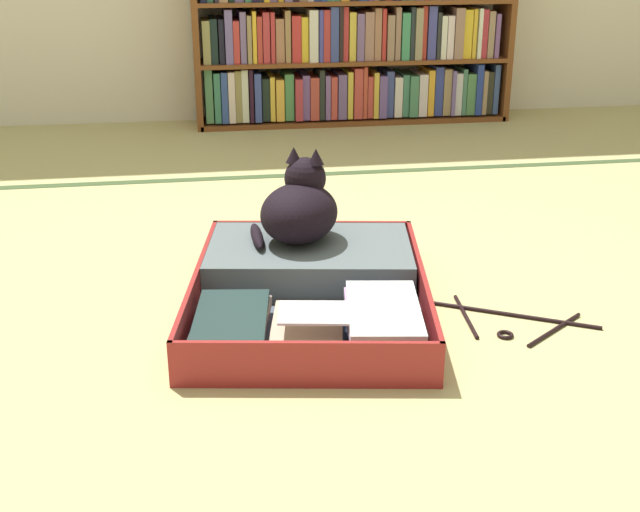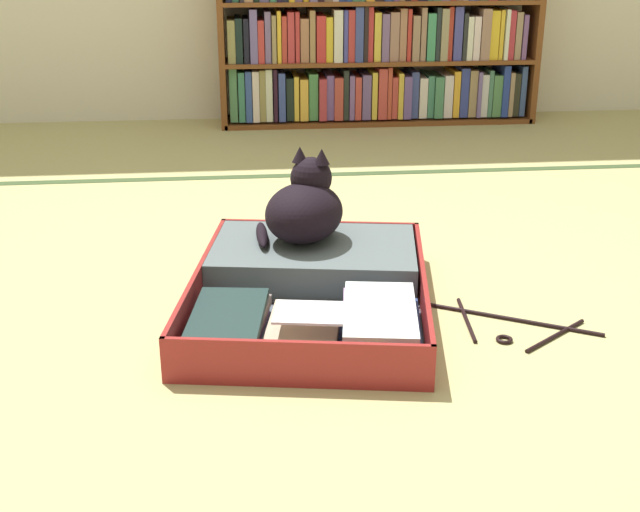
% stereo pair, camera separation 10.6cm
% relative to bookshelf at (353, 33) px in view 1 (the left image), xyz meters
% --- Properties ---
extents(ground_plane, '(10.00, 10.00, 0.00)m').
position_rel_bookshelf_xyz_m(ground_plane, '(-0.51, -2.25, -0.44)').
color(ground_plane, tan).
extents(tatami_border, '(4.80, 0.05, 0.00)m').
position_rel_bookshelf_xyz_m(tatami_border, '(-0.51, -0.95, -0.44)').
color(tatami_border, '#374C29').
rests_on(tatami_border, ground_plane).
extents(bookshelf, '(1.59, 0.27, 0.90)m').
position_rel_bookshelf_xyz_m(bookshelf, '(0.00, 0.00, 0.00)').
color(bookshelf, brown).
rests_on(bookshelf, ground_plane).
extents(open_suitcase, '(0.71, 0.87, 0.11)m').
position_rel_bookshelf_xyz_m(open_suitcase, '(-0.53, -2.17, -0.39)').
color(open_suitcase, maroon).
rests_on(open_suitcase, ground_plane).
extents(black_cat, '(0.30, 0.32, 0.26)m').
position_rel_bookshelf_xyz_m(black_cat, '(-0.53, -1.98, -0.24)').
color(black_cat, black).
rests_on(black_cat, open_suitcase).
extents(clothes_hanger, '(0.39, 0.30, 0.01)m').
position_rel_bookshelf_xyz_m(clothes_hanger, '(-0.05, -2.37, -0.44)').
color(clothes_hanger, black).
rests_on(clothes_hanger, ground_plane).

